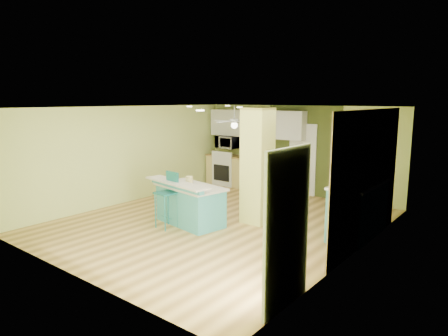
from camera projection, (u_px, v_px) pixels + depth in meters
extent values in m
cube|color=olive|center=(219.00, 222.00, 8.81)|extent=(6.00, 7.00, 0.01)
cube|color=white|center=(219.00, 107.00, 8.39)|extent=(6.00, 7.00, 0.01)
cube|color=#D0E178|center=(297.00, 150.00, 11.31)|extent=(6.00, 0.01, 2.50)
cube|color=#D0E178|center=(70.00, 197.00, 5.89)|extent=(6.00, 0.01, 2.50)
cube|color=#D0E178|center=(130.00, 154.00, 10.44)|extent=(0.01, 7.00, 2.50)
cube|color=#D0E178|center=(357.00, 184.00, 6.76)|extent=(0.01, 7.00, 2.50)
cube|color=#8F7251|center=(368.00, 179.00, 7.24)|extent=(0.02, 3.40, 2.50)
cube|color=#424E1F|center=(303.00, 151.00, 11.17)|extent=(2.20, 0.02, 2.50)
cube|color=white|center=(302.00, 160.00, 11.19)|extent=(0.82, 0.05, 2.00)
cube|color=silver|center=(287.00, 229.00, 5.04)|extent=(0.04, 1.08, 2.10)
cube|color=#CFD362|center=(257.00, 166.00, 8.59)|extent=(0.55, 0.55, 2.50)
cube|color=#D8C271|center=(253.00, 174.00, 12.00)|extent=(3.20, 0.60, 0.90)
cube|color=olive|center=(253.00, 159.00, 11.92)|extent=(3.25, 0.63, 0.04)
cube|color=white|center=(228.00, 170.00, 12.58)|extent=(0.76, 0.64, 0.90)
cube|color=black|center=(221.00, 173.00, 12.33)|extent=(0.59, 0.02, 0.50)
cube|color=white|center=(222.00, 155.00, 12.26)|extent=(0.76, 0.06, 0.18)
cube|color=silver|center=(256.00, 124.00, 11.84)|extent=(3.20, 0.34, 0.80)
imported|color=silver|center=(228.00, 142.00, 12.43)|extent=(0.70, 0.48, 0.39)
cylinder|color=silver|center=(234.00, 113.00, 10.64)|extent=(0.03, 0.03, 0.40)
cylinder|color=silver|center=(234.00, 121.00, 10.67)|extent=(0.24, 0.24, 0.10)
sphere|color=white|center=(234.00, 125.00, 10.69)|extent=(0.18, 0.18, 0.18)
cylinder|color=silver|center=(355.00, 126.00, 7.40)|extent=(0.01, 0.01, 0.62)
sphere|color=white|center=(355.00, 142.00, 7.45)|extent=(0.14, 0.14, 0.14)
cube|color=brown|center=(371.00, 161.00, 7.35)|extent=(0.03, 0.90, 0.70)
cube|color=teal|center=(190.00, 206.00, 8.62)|extent=(1.62, 1.00, 0.80)
cube|color=beige|center=(190.00, 187.00, 8.54)|extent=(1.72, 1.11, 0.04)
cube|color=teal|center=(176.00, 185.00, 8.30)|extent=(1.70, 0.41, 0.12)
cube|color=beige|center=(176.00, 183.00, 8.29)|extent=(1.86, 0.68, 0.04)
cylinder|color=#1C797F|center=(155.00, 211.00, 8.34)|extent=(0.02, 0.02, 0.74)
cylinder|color=#1C797F|center=(165.00, 214.00, 8.12)|extent=(0.02, 0.02, 0.74)
cylinder|color=#1C797F|center=(168.00, 208.00, 8.57)|extent=(0.02, 0.02, 0.74)
cylinder|color=#1C797F|center=(178.00, 211.00, 8.34)|extent=(0.02, 0.02, 0.74)
cube|color=#1C797F|center=(166.00, 193.00, 8.28)|extent=(0.43, 0.43, 0.03)
cube|color=#1C797F|center=(172.00, 181.00, 8.36)|extent=(0.39, 0.07, 0.41)
cube|color=teal|center=(358.00, 210.00, 7.85)|extent=(0.66, 1.59, 1.02)
cube|color=silver|center=(359.00, 184.00, 7.76)|extent=(0.70, 1.66, 0.05)
imported|color=#351F15|center=(271.00, 159.00, 11.49)|extent=(0.32, 0.32, 0.07)
cylinder|color=gold|center=(189.00, 180.00, 8.73)|extent=(0.16, 0.16, 0.16)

